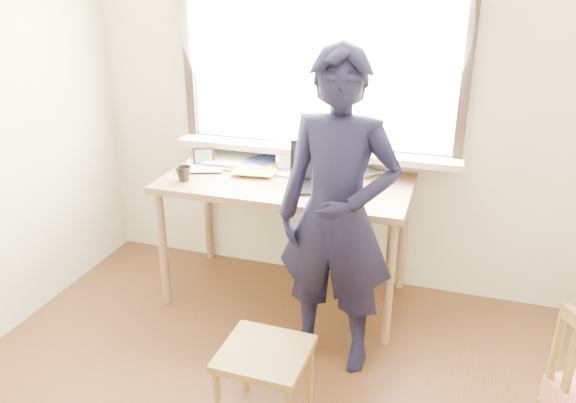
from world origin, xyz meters
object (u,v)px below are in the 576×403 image
(mug_white, at_px, (286,162))
(work_chair, at_px, (265,362))
(mug_dark, at_px, (184,174))
(person, at_px, (337,216))
(laptop, at_px, (320,176))
(desk, at_px, (286,193))

(mug_white, xyz_separation_m, work_chair, (0.31, -1.28, -0.53))
(mug_white, relative_size, work_chair, 0.34)
(mug_white, height_order, mug_dark, mug_white)
(mug_white, relative_size, person, 0.08)
(laptop, xyz_separation_m, mug_white, (-0.28, 0.21, -0.00))
(desk, height_order, person, person)
(laptop, height_order, mug_dark, laptop)
(mug_white, bearing_deg, work_chair, -76.36)
(work_chair, distance_m, person, 0.80)
(mug_white, distance_m, work_chair, 1.42)
(desk, distance_m, mug_white, 0.23)
(work_chair, height_order, person, person)
(laptop, xyz_separation_m, person, (0.22, -0.49, -0.02))
(mug_dark, bearing_deg, desk, 19.22)
(laptop, xyz_separation_m, mug_dark, (-0.81, -0.18, -0.01))
(desk, xyz_separation_m, person, (0.44, -0.52, 0.12))
(work_chair, bearing_deg, person, 72.07)
(laptop, bearing_deg, mug_white, 143.34)
(desk, bearing_deg, mug_white, 107.84)
(laptop, distance_m, mug_white, 0.35)
(mug_dark, distance_m, work_chair, 1.34)
(desk, height_order, laptop, laptop)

